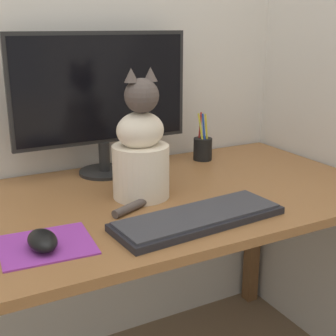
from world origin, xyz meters
The scene contains 8 objects.
wall_back centered at (0.00, 0.39, 1.25)m, with size 7.00×0.04×2.50m.
desk centered at (0.00, 0.00, 0.62)m, with size 1.36×0.72×0.71m.
monitor centered at (-0.04, 0.26, 0.97)m, with size 0.58×0.17×0.45m.
keyboard centered at (0.02, -0.22, 0.72)m, with size 0.45×0.19×0.02m.
mousepad_left centered at (-0.35, -0.17, 0.71)m, with size 0.21×0.19×0.00m.
computer_mouse_left centered at (-0.36, -0.19, 0.74)m, with size 0.06×0.10×0.04m.
cat centered at (-0.03, 0.01, 0.85)m, with size 0.22×0.21×0.36m.
pen_cup centered at (0.33, 0.25, 0.76)m, with size 0.07×0.07×0.17m.
Camera 1 is at (-0.55, -1.14, 1.18)m, focal length 50.00 mm.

